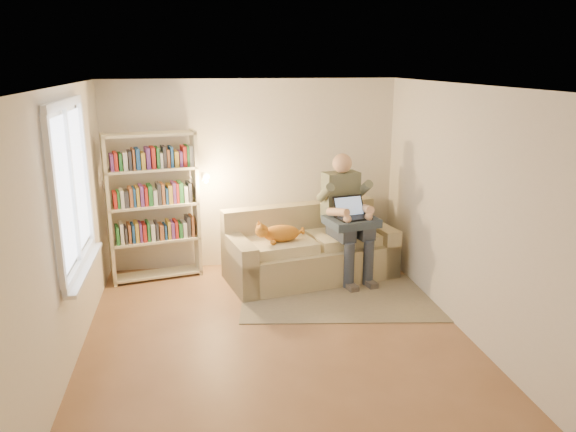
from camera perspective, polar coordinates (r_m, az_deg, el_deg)
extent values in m
plane|color=brown|center=(6.12, -1.19, -11.98)|extent=(4.50, 4.50, 0.00)
cube|color=white|center=(5.44, -1.35, 13.12)|extent=(4.00, 4.50, 0.02)
cube|color=silver|center=(5.72, -21.50, -1.07)|extent=(0.02, 4.50, 2.60)
cube|color=silver|center=(6.24, 17.22, 0.64)|extent=(0.02, 4.50, 2.60)
cube|color=silver|center=(7.82, -3.65, 4.21)|extent=(4.00, 0.02, 2.60)
cube|color=silver|center=(3.57, 4.05, -9.86)|extent=(4.00, 0.02, 2.60)
plane|color=white|center=(5.82, -21.17, 2.80)|extent=(0.00, 1.50, 1.50)
cube|color=white|center=(5.72, -21.84, 10.55)|extent=(0.05, 1.50, 0.08)
cube|color=white|center=(6.03, -20.35, -4.53)|extent=(0.05, 1.50, 0.08)
cube|color=white|center=(5.82, -21.07, 2.80)|extent=(0.04, 0.05, 1.50)
cube|color=white|center=(6.04, -19.93, -4.97)|extent=(0.12, 1.52, 0.04)
cube|color=tan|center=(7.55, 2.29, -4.62)|extent=(2.36, 1.43, 0.46)
cube|color=tan|center=(7.74, 1.18, -0.46)|extent=(2.20, 0.67, 0.47)
cube|color=tan|center=(7.20, -4.96, -4.86)|extent=(0.42, 1.01, 0.66)
cube|color=tan|center=(7.95, 8.84, -3.00)|extent=(0.42, 1.01, 0.66)
cube|color=beige|center=(7.23, -1.11, -3.04)|extent=(1.05, 0.84, 0.13)
cube|color=beige|center=(7.61, 5.89, -2.16)|extent=(1.05, 0.84, 0.13)
cube|color=#68705B|center=(7.53, 5.36, 2.05)|extent=(0.51, 0.35, 0.64)
sphere|color=tan|center=(7.42, 5.53, 5.35)|extent=(0.26, 0.26, 0.26)
cube|color=#313845|center=(7.31, 5.37, -1.50)|extent=(0.29, 0.55, 0.20)
cube|color=#313845|center=(7.43, 7.30, -1.26)|extent=(0.29, 0.55, 0.20)
cylinder|color=#313845|center=(7.22, 6.21, -5.02)|extent=(0.14, 0.14, 0.62)
cylinder|color=#313845|center=(7.34, 8.16, -4.71)|extent=(0.14, 0.14, 0.62)
ellipsoid|color=orange|center=(7.15, -1.03, -1.82)|extent=(0.52, 0.35, 0.21)
sphere|color=orange|center=(7.00, -3.01, -1.58)|extent=(0.17, 0.17, 0.17)
cylinder|color=orange|center=(7.29, 0.69, -1.81)|extent=(0.24, 0.09, 0.07)
cube|color=#2C3B4D|center=(7.34, 7.01, -0.51)|extent=(0.72, 0.63, 0.11)
cube|color=black|center=(7.29, 7.20, -0.12)|extent=(0.47, 0.37, 0.02)
cube|color=black|center=(7.37, 6.74, 1.06)|extent=(0.44, 0.22, 0.26)
plane|color=#8CA5CC|center=(7.37, 6.74, 1.06)|extent=(0.40, 0.24, 0.34)
cube|color=beige|center=(7.48, -17.77, 0.47)|extent=(0.10, 0.30, 1.96)
cube|color=beige|center=(7.62, -9.32, 1.29)|extent=(0.10, 0.30, 1.96)
cube|color=beige|center=(7.81, -13.08, -5.73)|extent=(1.20, 0.53, 0.03)
cube|color=beige|center=(7.65, -13.29, -2.39)|extent=(1.20, 0.53, 0.03)
cube|color=beige|center=(7.52, -13.52, 1.08)|extent=(1.20, 0.53, 0.03)
cube|color=beige|center=(7.42, -13.75, 4.65)|extent=(1.20, 0.53, 0.03)
cube|color=beige|center=(7.35, -13.97, 8.07)|extent=(1.20, 0.53, 0.03)
cube|color=#333338|center=(7.61, -13.36, -1.44)|extent=(1.03, 0.44, 0.23)
cube|color=#995933|center=(7.49, -13.58, 2.06)|extent=(1.03, 0.44, 0.23)
cube|color=#1E4C8C|center=(7.40, -13.81, 5.66)|extent=(1.03, 0.44, 0.23)
cylinder|color=beige|center=(7.59, -9.97, 1.69)|extent=(0.11, 0.11, 0.04)
cone|color=beige|center=(7.44, -8.59, 3.82)|extent=(0.16, 0.18, 0.16)
cube|color=gray|center=(7.04, 5.50, -8.18)|extent=(2.64, 1.80, 0.01)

